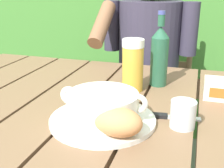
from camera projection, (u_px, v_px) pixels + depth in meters
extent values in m
cube|color=brown|center=(13.00, 101.00, 0.92)|extent=(0.15, 0.97, 0.04)
cube|color=brown|center=(59.00, 107.00, 0.88)|extent=(0.15, 0.97, 0.04)
cube|color=brown|center=(109.00, 113.00, 0.83)|extent=(0.15, 0.97, 0.04)
cube|color=brown|center=(165.00, 121.00, 0.79)|extent=(0.15, 0.97, 0.04)
cube|color=brown|center=(140.00, 83.00, 1.26)|extent=(1.41, 0.03, 0.08)
cube|color=brown|center=(14.00, 128.00, 1.55)|extent=(0.06, 0.06, 0.74)
cube|color=#458133|center=(171.00, 6.00, 2.20)|extent=(4.03, 0.60, 1.89)
cylinder|color=brown|center=(178.00, 157.00, 1.54)|extent=(0.04, 0.04, 0.46)
cylinder|color=brown|center=(106.00, 145.00, 1.65)|extent=(0.04, 0.04, 0.46)
cylinder|color=brown|center=(184.00, 122.00, 1.93)|extent=(0.04, 0.04, 0.46)
cylinder|color=brown|center=(125.00, 114.00, 2.05)|extent=(0.04, 0.04, 0.46)
cube|color=brown|center=(150.00, 97.00, 1.71)|extent=(0.44, 0.47, 0.02)
cylinder|color=brown|center=(190.00, 54.00, 1.78)|extent=(0.04, 0.04, 0.48)
cylinder|color=brown|center=(126.00, 50.00, 1.89)|extent=(0.04, 0.04, 0.48)
cube|color=brown|center=(157.00, 63.00, 1.86)|extent=(0.41, 0.02, 0.04)
cube|color=brown|center=(158.00, 45.00, 1.82)|extent=(0.41, 0.02, 0.04)
cube|color=brown|center=(159.00, 26.00, 1.78)|extent=(0.41, 0.02, 0.04)
cylinder|color=#353043|center=(154.00, 162.00, 1.50)|extent=(0.11, 0.11, 0.45)
cylinder|color=#353043|center=(159.00, 105.00, 1.50)|extent=(0.13, 0.40, 0.13)
cylinder|color=#353043|center=(123.00, 157.00, 1.55)|extent=(0.11, 0.11, 0.45)
cylinder|color=#353043|center=(128.00, 102.00, 1.54)|extent=(0.13, 0.40, 0.13)
cylinder|color=#353043|center=(149.00, 51.00, 1.52)|extent=(0.32, 0.32, 0.52)
cylinder|color=#353043|center=(190.00, 29.00, 1.41)|extent=(0.08, 0.08, 0.26)
cylinder|color=#353043|center=(112.00, 26.00, 1.52)|extent=(0.08, 0.08, 0.26)
cylinder|color=brown|center=(102.00, 24.00, 1.36)|extent=(0.07, 0.25, 0.21)
cylinder|color=white|center=(103.00, 120.00, 0.74)|extent=(0.28, 0.28, 0.01)
cylinder|color=white|center=(103.00, 105.00, 0.73)|extent=(0.18, 0.18, 0.07)
cylinder|color=#994E29|center=(102.00, 100.00, 0.73)|extent=(0.16, 0.16, 0.01)
torus|color=white|center=(69.00, 95.00, 0.75)|extent=(0.05, 0.01, 0.05)
torus|color=white|center=(138.00, 104.00, 0.70)|extent=(0.05, 0.01, 0.05)
ellipsoid|color=tan|center=(118.00, 122.00, 0.65)|extent=(0.12, 0.10, 0.06)
cylinder|color=gold|center=(133.00, 69.00, 0.94)|extent=(0.07, 0.07, 0.15)
cylinder|color=white|center=(133.00, 43.00, 0.91)|extent=(0.07, 0.07, 0.03)
cylinder|color=#26583F|center=(159.00, 62.00, 0.99)|extent=(0.06, 0.06, 0.17)
cone|color=#26583F|center=(161.00, 32.00, 0.95)|extent=(0.06, 0.06, 0.04)
cylinder|color=#26583F|center=(161.00, 20.00, 0.94)|extent=(0.02, 0.02, 0.04)
cylinder|color=#414A94|center=(162.00, 13.00, 0.93)|extent=(0.03, 0.03, 0.01)
cylinder|color=silver|center=(183.00, 114.00, 0.71)|extent=(0.06, 0.06, 0.07)
cube|color=white|center=(222.00, 89.00, 0.89)|extent=(0.11, 0.08, 0.06)
cube|color=#CC6121|center=(222.00, 94.00, 0.85)|extent=(0.07, 0.00, 0.03)
cube|color=silver|center=(179.00, 118.00, 0.76)|extent=(0.11, 0.03, 0.00)
cube|color=black|center=(156.00, 115.00, 0.77)|extent=(0.06, 0.03, 0.01)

